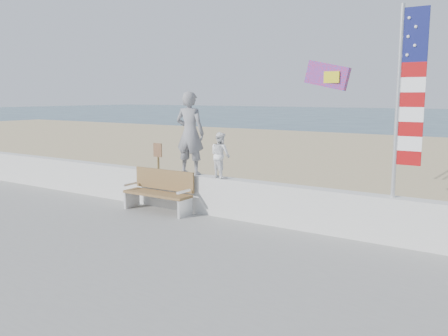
{
  "coord_description": "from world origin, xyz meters",
  "views": [
    {
      "loc": [
        6.01,
        -7.01,
        2.97
      ],
      "look_at": [
        0.2,
        1.8,
        1.35
      ],
      "focal_mm": 38.0,
      "sensor_mm": 36.0,
      "label": 1
    }
  ],
  "objects_px": {
    "child": "(220,155)",
    "flag": "(405,94)",
    "adult": "(190,133)",
    "bench": "(160,190)"
  },
  "relations": [
    {
      "from": "adult",
      "to": "flag",
      "type": "xyz_separation_m",
      "value": [
        4.9,
        -0.0,
        0.92
      ]
    },
    {
      "from": "child",
      "to": "flag",
      "type": "bearing_deg",
      "value": -157.51
    },
    {
      "from": "bench",
      "to": "child",
      "type": "bearing_deg",
      "value": 17.14
    },
    {
      "from": "adult",
      "to": "bench",
      "type": "distance_m",
      "value": 1.58
    },
    {
      "from": "adult",
      "to": "flag",
      "type": "height_order",
      "value": "flag"
    },
    {
      "from": "flag",
      "to": "bench",
      "type": "bearing_deg",
      "value": -175.28
    },
    {
      "from": "child",
      "to": "flag",
      "type": "distance_m",
      "value": 4.25
    },
    {
      "from": "child",
      "to": "flag",
      "type": "height_order",
      "value": "flag"
    },
    {
      "from": "child",
      "to": "bench",
      "type": "bearing_deg",
      "value": 39.63
    },
    {
      "from": "adult",
      "to": "child",
      "type": "height_order",
      "value": "adult"
    }
  ]
}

